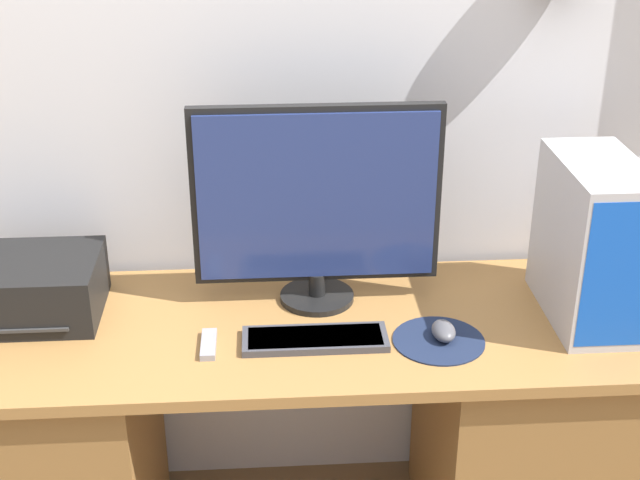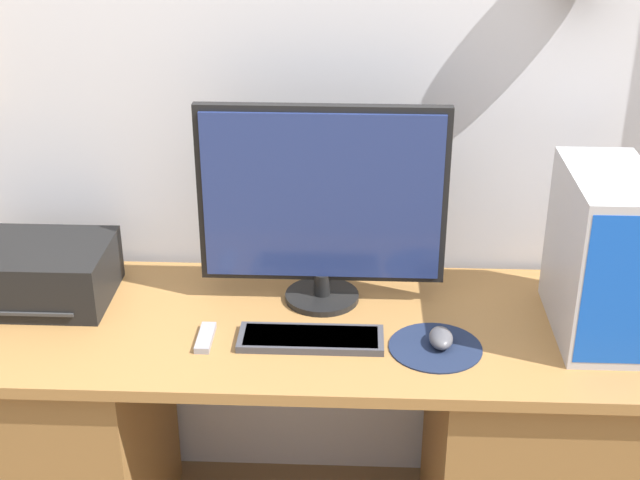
{
  "view_description": "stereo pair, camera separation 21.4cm",
  "coord_description": "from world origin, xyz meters",
  "px_view_note": "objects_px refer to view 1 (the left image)",
  "views": [
    {
      "loc": [
        -0.05,
        -1.62,
        1.9
      ],
      "look_at": [
        0.08,
        0.32,
        0.97
      ],
      "focal_mm": 50.0,
      "sensor_mm": 36.0,
      "label": 1
    },
    {
      "loc": [
        0.16,
        -1.62,
        1.9
      ],
      "look_at": [
        0.08,
        0.32,
        0.97
      ],
      "focal_mm": 50.0,
      "sensor_mm": 36.0,
      "label": 2
    }
  ],
  "objects_px": {
    "mouse": "(444,331)",
    "computer_tower": "(593,242)",
    "printer": "(24,288)",
    "keyboard": "(315,339)",
    "remote_control": "(209,344)",
    "monitor": "(317,202)"
  },
  "relations": [
    {
      "from": "monitor",
      "to": "printer",
      "type": "relative_size",
      "value": 1.65
    },
    {
      "from": "mouse",
      "to": "printer",
      "type": "bearing_deg",
      "value": 169.51
    },
    {
      "from": "computer_tower",
      "to": "printer",
      "type": "distance_m",
      "value": 1.43
    },
    {
      "from": "keyboard",
      "to": "printer",
      "type": "distance_m",
      "value": 0.75
    },
    {
      "from": "keyboard",
      "to": "computer_tower",
      "type": "height_order",
      "value": "computer_tower"
    },
    {
      "from": "printer",
      "to": "remote_control",
      "type": "height_order",
      "value": "printer"
    },
    {
      "from": "monitor",
      "to": "computer_tower",
      "type": "xyz_separation_m",
      "value": [
        0.68,
        -0.13,
        -0.07
      ]
    },
    {
      "from": "keyboard",
      "to": "mouse",
      "type": "bearing_deg",
      "value": -1.0
    },
    {
      "from": "keyboard",
      "to": "computer_tower",
      "type": "distance_m",
      "value": 0.73
    },
    {
      "from": "keyboard",
      "to": "mouse",
      "type": "distance_m",
      "value": 0.31
    },
    {
      "from": "monitor",
      "to": "printer",
      "type": "height_order",
      "value": "monitor"
    },
    {
      "from": "printer",
      "to": "monitor",
      "type": "bearing_deg",
      "value": 2.26
    },
    {
      "from": "monitor",
      "to": "remote_control",
      "type": "relative_size",
      "value": 5.06
    },
    {
      "from": "monitor",
      "to": "mouse",
      "type": "height_order",
      "value": "monitor"
    },
    {
      "from": "keyboard",
      "to": "computer_tower",
      "type": "bearing_deg",
      "value": 7.48
    },
    {
      "from": "keyboard",
      "to": "remote_control",
      "type": "xyz_separation_m",
      "value": [
        -0.26,
        -0.0,
        -0.0
      ]
    },
    {
      "from": "mouse",
      "to": "keyboard",
      "type": "bearing_deg",
      "value": 179.0
    },
    {
      "from": "monitor",
      "to": "computer_tower",
      "type": "height_order",
      "value": "monitor"
    },
    {
      "from": "monitor",
      "to": "remote_control",
      "type": "xyz_separation_m",
      "value": [
        -0.27,
        -0.22,
        -0.27
      ]
    },
    {
      "from": "mouse",
      "to": "computer_tower",
      "type": "xyz_separation_m",
      "value": [
        0.38,
        0.1,
        0.18
      ]
    },
    {
      "from": "mouse",
      "to": "computer_tower",
      "type": "height_order",
      "value": "computer_tower"
    },
    {
      "from": "printer",
      "to": "keyboard",
      "type": "bearing_deg",
      "value": -14.42
    }
  ]
}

